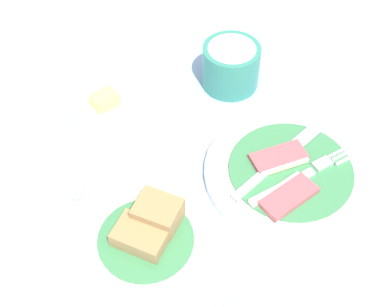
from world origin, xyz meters
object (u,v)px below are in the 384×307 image
fork_on_cloth (239,307)px  bread_plate (147,236)px  butter_dish (106,106)px  breakfast_plate (290,173)px  teaspoon_by_saucer (72,166)px  sugar_cup (231,65)px

fork_on_cloth → bread_plate: bearing=-20.2°
butter_dish → bread_plate: bearing=-98.5°
breakfast_plate → teaspoon_by_saucer: bearing=150.8°
bread_plate → butter_dish: bread_plate is taller
bread_plate → fork_on_cloth: size_ratio=1.21×
sugar_cup → teaspoon_by_saucer: size_ratio=0.48×
breakfast_plate → fork_on_cloth: 0.22m
butter_dish → teaspoon_by_saucer: bearing=-133.6°
bread_plate → fork_on_cloth: (0.06, -0.13, -0.01)m
breakfast_plate → sugar_cup: sugar_cup is taller
breakfast_plate → fork_on_cloth: size_ratio=1.72×
bread_plate → teaspoon_by_saucer: bearing=106.9°
breakfast_plate → sugar_cup: bearing=84.8°
bread_plate → teaspoon_by_saucer: bread_plate is taller
breakfast_plate → teaspoon_by_saucer: size_ratio=1.28×
sugar_cup → butter_dish: sugar_cup is taller
sugar_cup → breakfast_plate: bearing=-95.2°
breakfast_plate → sugar_cup: (0.02, 0.21, 0.03)m
teaspoon_by_saucer → fork_on_cloth: bearing=32.8°
bread_plate → teaspoon_by_saucer: (-0.05, 0.16, -0.01)m
butter_dish → teaspoon_by_saucer: size_ratio=0.57×
teaspoon_by_saucer → sugar_cup: bearing=113.4°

